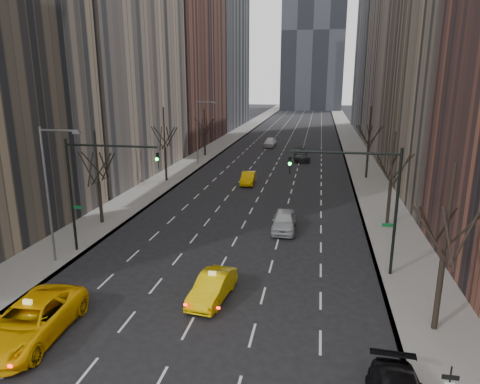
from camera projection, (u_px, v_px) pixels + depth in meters
The scene contains 22 objects.
ground at pixel (159, 382), 17.50m from camera, with size 400.00×400.00×0.00m, color black.
sidewalk_left at pixel (227, 140), 86.18m from camera, with size 4.50×320.00×0.15m, color slate.
sidewalk_right at pixel (352, 144), 81.87m from camera, with size 4.50×320.00×0.15m, color slate.
bld_left_far at pixel (172, 23), 78.40m from camera, with size 14.00×28.00×44.00m, color brown.
bld_left_deep at pixel (212, 4), 104.88m from camera, with size 14.00×30.00×60.00m, color slate.
bld_right_deep at pixel (395, 2), 96.61m from camera, with size 14.00×30.00×58.00m, color slate.
tree_lw_b at pixel (99, 182), 35.77m from camera, with size 3.36×3.50×7.82m.
tree_lw_c at pixel (165, 148), 50.90m from camera, with size 3.36×3.50×8.74m.
tree_lw_d at pixel (205, 134), 68.13m from camera, with size 3.36×3.50×7.36m.
tree_rw_a at pixel (443, 258), 20.10m from camera, with size 3.36×3.50×8.28m.
tree_rw_b at pixel (391, 183), 35.35m from camera, with size 3.36×3.50×7.82m.
tree_rw_c at pixel (368, 146), 52.38m from camera, with size 3.36×3.50×8.74m.
traffic_mast_left at pixel (92, 178), 29.10m from camera, with size 6.69×0.39×8.00m.
traffic_mast_right at pixel (369, 191), 25.90m from camera, with size 6.69×0.39×8.00m.
streetlight_near at pixel (51, 182), 27.47m from camera, with size 2.83×0.22×9.00m.
streetlight_far at pixel (199, 126), 60.75m from camera, with size 2.83×0.22×9.00m.
taxi_suv at pixel (30, 321), 20.26m from camera, with size 3.00×6.51×1.81m, color #FFBC05.
taxi_sedan at pixel (212, 287), 23.94m from camera, with size 1.56×4.48×1.48m, color #EABF04.
silver_sedan_ahead at pixel (284, 221), 34.91m from camera, with size 1.91×4.74×1.62m, color #ACB0B4.
far_taxi at pixel (248, 178), 50.48m from camera, with size 1.51×4.34×1.43m, color #E6AA04.
far_suv_grey at pixel (302, 155), 65.15m from camera, with size 2.28×5.60×1.62m, color #28292D.
far_car_white at pixel (270, 142), 78.28m from camera, with size 2.00×4.96×1.69m, color silver.
Camera 1 is at (5.99, -14.07, 12.02)m, focal length 32.00 mm.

